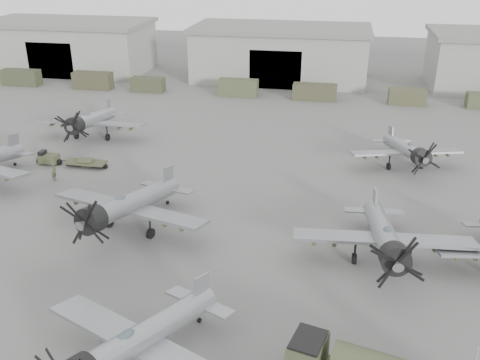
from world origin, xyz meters
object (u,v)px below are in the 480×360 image
at_px(aircraft_mid_1, 126,206).
at_px(ground_crew, 54,171).
at_px(aircraft_far_0, 90,121).
at_px(aircraft_far_1, 408,150).
at_px(aircraft_near_1, 136,342).
at_px(aircraft_mid_2, 385,237).
at_px(tug_trailer, 63,160).

bearing_deg(aircraft_mid_1, ground_crew, 157.52).
distance_m(aircraft_far_0, aircraft_far_1, 35.54).
bearing_deg(aircraft_near_1, aircraft_far_0, 142.18).
relative_size(aircraft_mid_1, aircraft_far_1, 1.18).
distance_m(aircraft_near_1, aircraft_far_1, 36.21).
bearing_deg(aircraft_near_1, aircraft_mid_2, 68.55).
distance_m(aircraft_mid_2, aircraft_far_1, 19.02).
relative_size(aircraft_mid_1, aircraft_mid_2, 1.04).
distance_m(aircraft_far_0, tug_trailer, 8.04).
bearing_deg(aircraft_far_1, tug_trailer, 173.60).
xyz_separation_m(aircraft_near_1, aircraft_mid_2, (13.45, 13.37, 0.09)).
relative_size(aircraft_mid_1, tug_trailer, 1.86).
bearing_deg(aircraft_mid_1, tug_trailer, 149.76).
height_order(tug_trailer, ground_crew, ground_crew).
xyz_separation_m(aircraft_mid_1, ground_crew, (-10.94, 8.46, -1.52)).
bearing_deg(aircraft_mid_2, aircraft_mid_1, 172.06).
height_order(aircraft_near_1, tug_trailer, aircraft_near_1).
relative_size(tug_trailer, ground_crew, 3.94).
distance_m(aircraft_mid_1, aircraft_far_0, 23.58).
bearing_deg(ground_crew, aircraft_near_1, -146.51).
height_order(aircraft_mid_1, aircraft_far_1, aircraft_mid_1).
bearing_deg(aircraft_mid_2, aircraft_near_1, -139.97).
height_order(aircraft_mid_2, aircraft_far_0, aircraft_mid_2).
bearing_deg(ground_crew, aircraft_far_0, 4.08).
distance_m(aircraft_near_1, aircraft_far_0, 39.21).
relative_size(aircraft_far_1, ground_crew, 6.20).
height_order(aircraft_mid_1, ground_crew, aircraft_mid_1).
distance_m(aircraft_near_1, aircraft_mid_2, 18.96).
distance_m(aircraft_mid_1, aircraft_far_1, 29.00).
bearing_deg(aircraft_near_1, aircraft_far_1, 86.12).
distance_m(aircraft_near_1, tug_trailer, 32.32).
height_order(aircraft_far_0, tug_trailer, aircraft_far_0).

